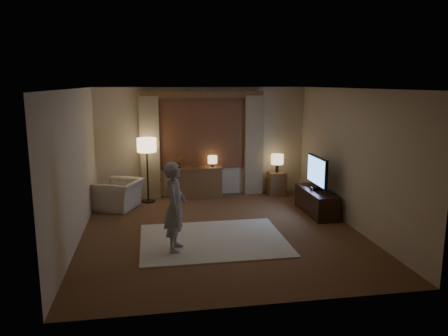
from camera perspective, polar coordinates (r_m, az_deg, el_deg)
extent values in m
cube|color=brown|center=(8.13, -0.41, -8.37)|extent=(5.00, 5.50, 0.02)
cube|color=silver|center=(7.67, -0.43, 10.42)|extent=(5.00, 5.50, 0.02)
cube|color=beige|center=(10.50, -2.84, 3.42)|extent=(5.00, 0.02, 2.60)
cube|color=beige|center=(5.16, 4.52, -4.71)|extent=(5.00, 0.02, 2.60)
cube|color=beige|center=(7.80, -18.93, 0.15)|extent=(0.02, 5.50, 2.60)
cube|color=beige|center=(8.56, 16.41, 1.22)|extent=(0.02, 5.50, 2.60)
cube|color=black|center=(10.44, -2.84, 4.75)|extent=(2.00, 0.01, 1.70)
cube|color=brown|center=(10.43, -2.83, 4.75)|extent=(2.08, 0.04, 1.78)
cube|color=tan|center=(10.33, -9.67, 2.59)|extent=(0.45, 0.12, 2.40)
cube|color=tan|center=(10.62, 3.95, 2.95)|extent=(0.45, 0.12, 2.40)
cube|color=brown|center=(10.32, -2.84, 9.53)|extent=(2.90, 0.14, 0.16)
cube|color=beige|center=(7.71, -1.44, -9.35)|extent=(2.50, 2.00, 0.02)
cube|color=brown|center=(10.39, -3.68, -2.00)|extent=(1.20, 0.40, 0.70)
cube|color=brown|center=(10.30, -3.72, 0.44)|extent=(0.16, 0.02, 0.20)
imported|color=#999999|center=(10.26, -5.94, 0.64)|extent=(0.17, 0.13, 0.30)
cylinder|color=black|center=(10.35, -1.51, 0.29)|extent=(0.08, 0.08, 0.12)
cylinder|color=#FFD699|center=(10.33, -1.51, 1.11)|extent=(0.22, 0.22, 0.18)
cylinder|color=black|center=(10.23, -9.83, -4.30)|extent=(0.31, 0.31, 0.03)
cylinder|color=black|center=(10.09, -9.94, -1.16)|extent=(0.04, 0.04, 1.18)
cylinder|color=#FFD699|center=(9.96, -10.08, 2.98)|extent=(0.43, 0.43, 0.31)
imported|color=beige|center=(9.77, -13.51, -3.39)|extent=(1.13, 1.20, 0.62)
cube|color=brown|center=(10.74, 6.89, -2.01)|extent=(0.40, 0.40, 0.56)
cylinder|color=black|center=(10.66, 6.94, -0.02)|extent=(0.08, 0.08, 0.20)
cylinder|color=#FFD699|center=(10.62, 6.97, 1.14)|extent=(0.30, 0.30, 0.24)
cube|color=black|center=(9.36, 11.92, -4.33)|extent=(0.45, 1.40, 0.50)
cube|color=black|center=(9.29, 11.99, -2.65)|extent=(0.24, 0.11, 0.07)
cube|color=black|center=(9.21, 12.09, -0.37)|extent=(0.05, 0.98, 0.60)
cube|color=#5C9DFB|center=(9.19, 11.90, -0.38)|extent=(0.00, 0.92, 0.54)
imported|color=gray|center=(7.06, -6.40, -5.03)|extent=(0.46, 0.59, 1.45)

